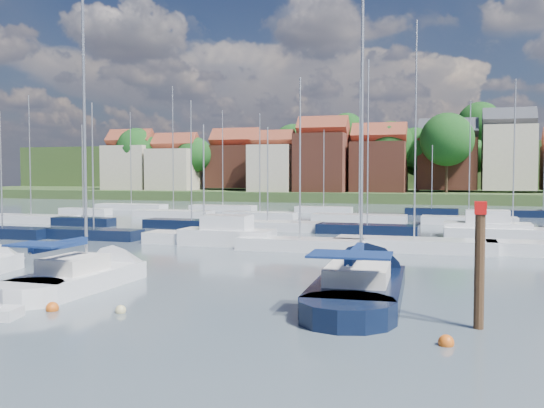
% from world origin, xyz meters
% --- Properties ---
extents(ground, '(260.00, 260.00, 0.00)m').
position_xyz_m(ground, '(0.00, 40.00, 0.00)').
color(ground, '#4B5866').
rests_on(ground, ground).
extents(sailboat_centre, '(3.19, 11.14, 15.08)m').
position_xyz_m(sailboat_centre, '(-5.77, 3.68, 0.36)').
color(sailboat_centre, silver).
rests_on(sailboat_centre, ground).
extents(sailboat_navy, '(4.31, 13.78, 18.75)m').
position_xyz_m(sailboat_navy, '(6.99, 5.71, 0.35)').
color(sailboat_navy, black).
rests_on(sailboat_navy, ground).
extents(timber_piling, '(0.40, 0.40, 6.67)m').
position_xyz_m(timber_piling, '(11.83, 0.05, 1.32)').
color(timber_piling, '#4C331E').
rests_on(timber_piling, ground).
extents(buoy_c, '(0.50, 0.50, 0.50)m').
position_xyz_m(buoy_c, '(-4.06, -2.00, 0.00)').
color(buoy_c, '#D85914').
rests_on(buoy_c, ground).
extents(buoy_d, '(0.42, 0.42, 0.42)m').
position_xyz_m(buoy_d, '(-1.30, -1.53, 0.00)').
color(buoy_d, beige).
rests_on(buoy_d, ground).
extents(buoy_e, '(0.44, 0.44, 0.44)m').
position_xyz_m(buoy_e, '(4.84, 6.93, 0.00)').
color(buoy_e, '#D85914').
rests_on(buoy_e, ground).
extents(buoy_f, '(0.50, 0.50, 0.50)m').
position_xyz_m(buoy_f, '(10.80, -2.42, 0.00)').
color(buoy_f, '#D85914').
rests_on(buoy_f, ground).
extents(marina_field, '(79.62, 41.41, 15.93)m').
position_xyz_m(marina_field, '(1.91, 35.15, 0.43)').
color(marina_field, silver).
rests_on(marina_field, ground).
extents(far_shore_town, '(212.46, 90.00, 22.27)m').
position_xyz_m(far_shore_town, '(2.23, 132.67, 4.61)').
color(far_shore_town, '#3D4C26').
rests_on(far_shore_town, ground).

